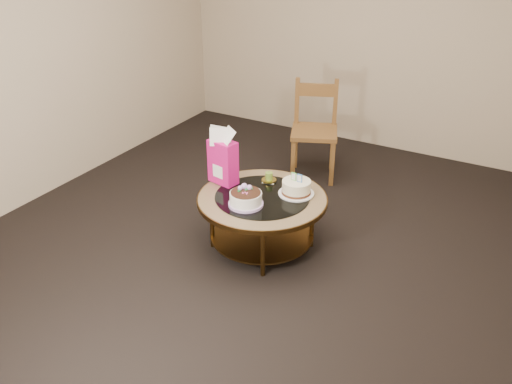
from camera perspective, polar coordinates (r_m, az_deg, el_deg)
The scene contains 8 objects.
ground at distance 4.66m, azimuth 0.60°, elevation -5.40°, with size 5.00×5.00×0.00m, color black.
room_walls at distance 4.03m, azimuth 0.70°, elevation 13.29°, with size 4.52×5.02×2.61m.
coffee_table at distance 4.47m, azimuth 0.62°, elevation -1.33°, with size 1.02×1.02×0.46m.
decorated_cake at distance 4.28m, azimuth -1.03°, elevation -0.72°, with size 0.27×0.27×0.15m.
cream_cake at distance 4.45m, azimuth 4.06°, elevation 0.43°, with size 0.28×0.28×0.18m.
gift_bag at distance 4.56m, azimuth -3.33°, elevation 3.60°, with size 0.25×0.20×0.46m.
pillar_candle at distance 4.64m, azimuth 1.31°, elevation 1.38°, with size 0.12×0.12×0.09m.
dining_chair at distance 5.67m, azimuth 5.87°, elevation 6.24°, with size 0.58×0.58×0.96m.
Camera 1 is at (1.89, -3.42, 2.54)m, focal length 40.00 mm.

